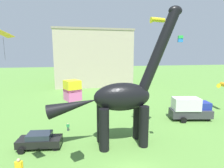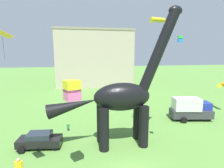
{
  "view_description": "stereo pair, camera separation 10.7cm",
  "coord_description": "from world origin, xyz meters",
  "px_view_note": "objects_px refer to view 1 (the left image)",
  "views": [
    {
      "loc": [
        -4.16,
        -11.77,
        9.31
      ],
      "look_at": [
        -0.46,
        6.48,
        6.16
      ],
      "focal_mm": 28.93,
      "sensor_mm": 36.0,
      "label": 1
    },
    {
      "loc": [
        -4.05,
        -11.79,
        9.31
      ],
      "look_at": [
        -0.46,
        6.48,
        6.16
      ],
      "focal_mm": 28.93,
      "sensor_mm": 36.0,
      "label": 2
    }
  ],
  "objects_px": {
    "kite_mid_left": "(72,90)",
    "kite_trailing": "(180,39)",
    "parked_box_truck": "(190,108)",
    "person_photographer": "(68,126)",
    "parked_sedan_left": "(40,140)",
    "person_vendor_side": "(19,166)",
    "dinosaur_sculpture": "(122,97)",
    "kite_high_left": "(156,20)",
    "kite_apex": "(3,34)",
    "kite_mid_right": "(224,85)"
  },
  "relations": [
    {
      "from": "dinosaur_sculpture",
      "to": "kite_trailing",
      "type": "height_order",
      "value": "dinosaur_sculpture"
    },
    {
      "from": "person_photographer",
      "to": "kite_apex",
      "type": "distance_m",
      "value": 14.35
    },
    {
      "from": "dinosaur_sculpture",
      "to": "kite_apex",
      "type": "xyz_separation_m",
      "value": [
        -8.32,
        -5.78,
        5.35
      ]
    },
    {
      "from": "parked_box_truck",
      "to": "kite_mid_right",
      "type": "relative_size",
      "value": 2.21
    },
    {
      "from": "kite_trailing",
      "to": "kite_high_left",
      "type": "xyz_separation_m",
      "value": [
        0.08,
        4.84,
        2.3
      ]
    },
    {
      "from": "parked_sedan_left",
      "to": "kite_trailing",
      "type": "bearing_deg",
      "value": -12.31
    },
    {
      "from": "person_vendor_side",
      "to": "kite_high_left",
      "type": "xyz_separation_m",
      "value": [
        12.91,
        5.07,
        11.8
      ]
    },
    {
      "from": "kite_mid_right",
      "to": "kite_apex",
      "type": "bearing_deg",
      "value": -154.22
    },
    {
      "from": "parked_sedan_left",
      "to": "parked_box_truck",
      "type": "relative_size",
      "value": 0.74
    },
    {
      "from": "person_photographer",
      "to": "kite_mid_left",
      "type": "distance_m",
      "value": 11.26
    },
    {
      "from": "parked_sedan_left",
      "to": "kite_mid_left",
      "type": "distance_m",
      "value": 9.08
    },
    {
      "from": "kite_trailing",
      "to": "person_vendor_side",
      "type": "bearing_deg",
      "value": -178.94
    },
    {
      "from": "person_vendor_side",
      "to": "kite_trailing",
      "type": "distance_m",
      "value": 15.97
    },
    {
      "from": "dinosaur_sculpture",
      "to": "kite_high_left",
      "type": "distance_m",
      "value": 8.86
    },
    {
      "from": "parked_box_truck",
      "to": "kite_apex",
      "type": "height_order",
      "value": "kite_apex"
    },
    {
      "from": "kite_trailing",
      "to": "parked_box_truck",
      "type": "bearing_deg",
      "value": 48.59
    },
    {
      "from": "kite_mid_left",
      "to": "kite_trailing",
      "type": "relative_size",
      "value": 2.58
    },
    {
      "from": "parked_box_truck",
      "to": "person_photographer",
      "type": "bearing_deg",
      "value": -167.34
    },
    {
      "from": "kite_mid_left",
      "to": "kite_high_left",
      "type": "distance_m",
      "value": 12.34
    },
    {
      "from": "person_photographer",
      "to": "kite_mid_left",
      "type": "bearing_deg",
      "value": -169.23
    },
    {
      "from": "kite_high_left",
      "to": "person_vendor_side",
      "type": "bearing_deg",
      "value": -158.55
    },
    {
      "from": "person_vendor_side",
      "to": "kite_mid_right",
      "type": "height_order",
      "value": "kite_mid_right"
    },
    {
      "from": "kite_mid_right",
      "to": "parked_box_truck",
      "type": "bearing_deg",
      "value": -161.68
    },
    {
      "from": "parked_box_truck",
      "to": "dinosaur_sculpture",
      "type": "bearing_deg",
      "value": -145.83
    },
    {
      "from": "kite_mid_left",
      "to": "kite_trailing",
      "type": "xyz_separation_m",
      "value": [
        8.69,
        1.55,
        3.59
      ]
    },
    {
      "from": "person_photographer",
      "to": "kite_high_left",
      "type": "distance_m",
      "value": 15.81
    },
    {
      "from": "person_vendor_side",
      "to": "kite_apex",
      "type": "relative_size",
      "value": 1.0
    },
    {
      "from": "kite_trailing",
      "to": "parked_sedan_left",
      "type": "bearing_deg",
      "value": 160.89
    },
    {
      "from": "parked_sedan_left",
      "to": "person_photographer",
      "type": "distance_m",
      "value": 4.38
    },
    {
      "from": "kite_high_left",
      "to": "parked_box_truck",
      "type": "bearing_deg",
      "value": 25.44
    },
    {
      "from": "dinosaur_sculpture",
      "to": "kite_high_left",
      "type": "height_order",
      "value": "dinosaur_sculpture"
    },
    {
      "from": "person_vendor_side",
      "to": "kite_high_left",
      "type": "distance_m",
      "value": 18.21
    },
    {
      "from": "parked_box_truck",
      "to": "person_photographer",
      "type": "xyz_separation_m",
      "value": [
        -16.86,
        -0.53,
        -1.05
      ]
    },
    {
      "from": "parked_sedan_left",
      "to": "person_vendor_side",
      "type": "relative_size",
      "value": 2.7
    },
    {
      "from": "kite_mid_right",
      "to": "kite_trailing",
      "type": "xyz_separation_m",
      "value": [
        -15.06,
        -10.84,
        6.24
      ]
    },
    {
      "from": "person_photographer",
      "to": "kite_trailing",
      "type": "distance_m",
      "value": 15.79
    },
    {
      "from": "kite_apex",
      "to": "kite_high_left",
      "type": "relative_size",
      "value": 0.97
    },
    {
      "from": "dinosaur_sculpture",
      "to": "parked_sedan_left",
      "type": "distance_m",
      "value": 9.24
    },
    {
      "from": "dinosaur_sculpture",
      "to": "kite_mid_right",
      "type": "bearing_deg",
      "value": 41.06
    },
    {
      "from": "person_vendor_side",
      "to": "kite_mid_right",
      "type": "distance_m",
      "value": 30.18
    },
    {
      "from": "kite_mid_left",
      "to": "person_photographer",
      "type": "bearing_deg",
      "value": 95.41
    },
    {
      "from": "person_photographer",
      "to": "kite_trailing",
      "type": "bearing_deg",
      "value": -123.61
    },
    {
      "from": "person_photographer",
      "to": "parked_sedan_left",
      "type": "bearing_deg",
      "value": 148.95
    },
    {
      "from": "kite_high_left",
      "to": "kite_apex",
      "type": "bearing_deg",
      "value": -149.79
    },
    {
      "from": "kite_mid_left",
      "to": "kite_trailing",
      "type": "height_order",
      "value": "kite_trailing"
    },
    {
      "from": "person_photographer",
      "to": "person_vendor_side",
      "type": "relative_size",
      "value": 0.61
    },
    {
      "from": "dinosaur_sculpture",
      "to": "kite_mid_left",
      "type": "xyz_separation_m",
      "value": [
        -4.69,
        -4.95,
        1.85
      ]
    },
    {
      "from": "kite_mid_left",
      "to": "kite_high_left",
      "type": "relative_size",
      "value": 0.79
    },
    {
      "from": "kite_mid_left",
      "to": "dinosaur_sculpture",
      "type": "bearing_deg",
      "value": 46.58
    },
    {
      "from": "parked_sedan_left",
      "to": "person_vendor_side",
      "type": "bearing_deg",
      "value": -91.71
    }
  ]
}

